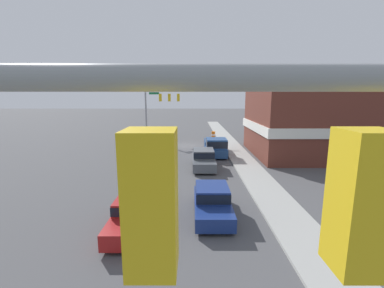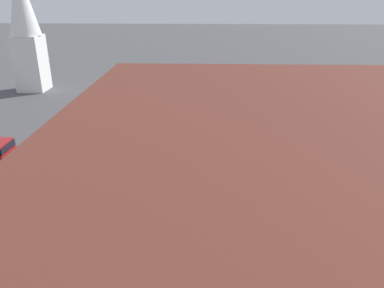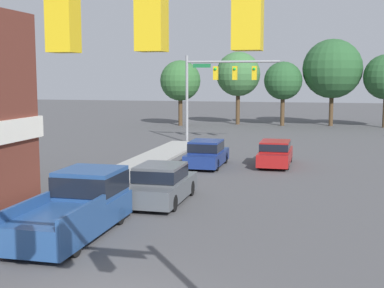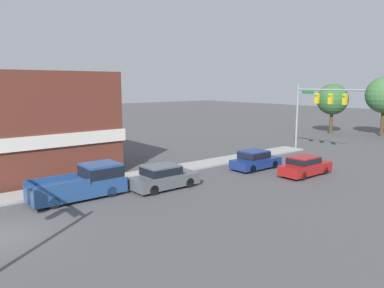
{
  "view_description": "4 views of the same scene",
  "coord_description": "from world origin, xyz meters",
  "px_view_note": "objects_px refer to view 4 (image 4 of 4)",
  "views": [
    {
      "loc": [
        -0.78,
        32.15,
        6.21
      ],
      "look_at": [
        -0.75,
        8.02,
        1.71
      ],
      "focal_mm": 24.0,
      "sensor_mm": 36.0,
      "label": 1
    },
    {
      "loc": [
        -17.55,
        7.97,
        9.67
      ],
      "look_at": [
        0.78,
        8.67,
        2.05
      ],
      "focal_mm": 35.0,
      "sensor_mm": 36.0,
      "label": 2
    },
    {
      "loc": [
        4.56,
        -10.53,
        5.19
      ],
      "look_at": [
        -0.49,
        10.26,
        2.49
      ],
      "focal_mm": 50.0,
      "sensor_mm": 36.0,
      "label": 3
    },
    {
      "loc": [
        18.22,
        -3.43,
        6.93
      ],
      "look_at": [
        0.24,
        11.09,
        3.19
      ],
      "focal_mm": 35.0,
      "sensor_mm": 36.0,
      "label": 4
    }
  ],
  "objects_px": {
    "car_oncoming": "(305,166)",
    "pickup_truck_parked": "(87,182)",
    "car_second_ahead": "(255,159)",
    "car_lead": "(163,176)"
  },
  "relations": [
    {
      "from": "car_second_ahead",
      "to": "car_oncoming",
      "type": "bearing_deg",
      "value": 18.99
    },
    {
      "from": "car_oncoming",
      "to": "pickup_truck_parked",
      "type": "height_order",
      "value": "pickup_truck_parked"
    },
    {
      "from": "pickup_truck_parked",
      "to": "car_lead",
      "type": "bearing_deg",
      "value": 72.7
    },
    {
      "from": "car_lead",
      "to": "car_second_ahead",
      "type": "height_order",
      "value": "car_lead"
    },
    {
      "from": "car_lead",
      "to": "car_oncoming",
      "type": "bearing_deg",
      "value": 70.12
    },
    {
      "from": "pickup_truck_parked",
      "to": "car_second_ahead",
      "type": "bearing_deg",
      "value": 84.18
    },
    {
      "from": "car_second_ahead",
      "to": "pickup_truck_parked",
      "type": "relative_size",
      "value": 0.77
    },
    {
      "from": "car_second_ahead",
      "to": "pickup_truck_parked",
      "type": "height_order",
      "value": "pickup_truck_parked"
    },
    {
      "from": "car_second_ahead",
      "to": "pickup_truck_parked",
      "type": "distance_m",
      "value": 13.9
    },
    {
      "from": "car_lead",
      "to": "pickup_truck_parked",
      "type": "xyz_separation_m",
      "value": [
        -1.46,
        -4.69,
        0.13
      ]
    }
  ]
}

